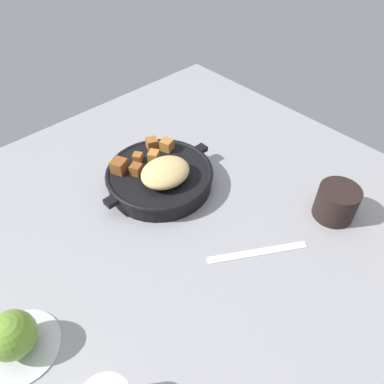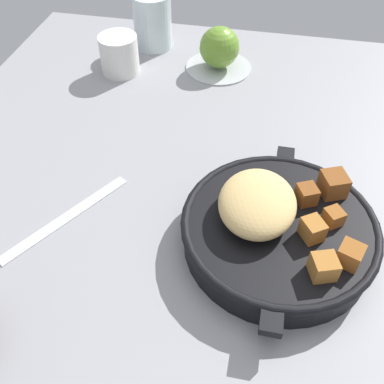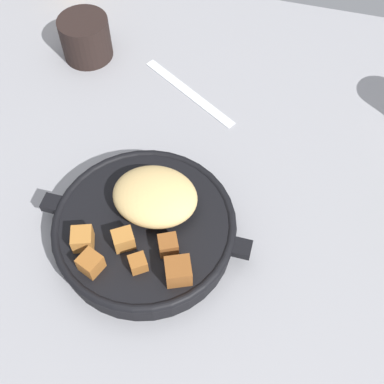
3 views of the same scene
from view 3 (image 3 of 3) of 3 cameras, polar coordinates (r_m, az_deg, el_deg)
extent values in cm
cube|color=gray|center=(75.60, -0.03, -0.75)|extent=(106.70, 95.78, 2.40)
cylinder|color=black|center=(69.39, -5.25, -4.30)|extent=(23.79, 23.79, 4.14)
torus|color=black|center=(67.88, -5.36, -3.59)|extent=(24.51, 24.51, 1.20)
cube|color=black|center=(66.54, 5.49, -6.25)|extent=(2.64, 2.40, 1.20)
cube|color=black|center=(72.11, -15.27, -1.26)|extent=(2.64, 2.40, 1.20)
ellipsoid|color=tan|center=(67.14, -4.15, -0.48)|extent=(11.29, 9.45, 4.21)
cube|color=#A86B2D|center=(65.21, -7.65, -5.27)|extent=(3.39, 3.28, 2.60)
cube|color=#A86B2D|center=(66.13, -12.11, -5.13)|extent=(3.35, 3.38, 2.61)
cube|color=brown|center=(62.53, -1.54, -8.82)|extent=(4.04, 3.96, 2.98)
cube|color=#935623|center=(63.84, -6.04, -7.91)|extent=(2.85, 2.83, 2.00)
cube|color=brown|center=(64.40, -2.32, -6.00)|extent=(3.14, 3.08, 2.40)
cube|color=#935623|center=(64.40, -11.24, -7.80)|extent=(3.30, 3.31, 2.54)
cube|color=silver|center=(87.23, -0.37, 11.09)|extent=(18.03, 11.96, 0.36)
cylinder|color=black|center=(93.51, -11.77, 16.46)|extent=(8.57, 8.57, 7.37)
camera|label=1|loc=(0.85, 45.17, 44.38)|focal=34.55mm
camera|label=2|loc=(0.63, -44.66, 27.44)|focal=40.62mm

